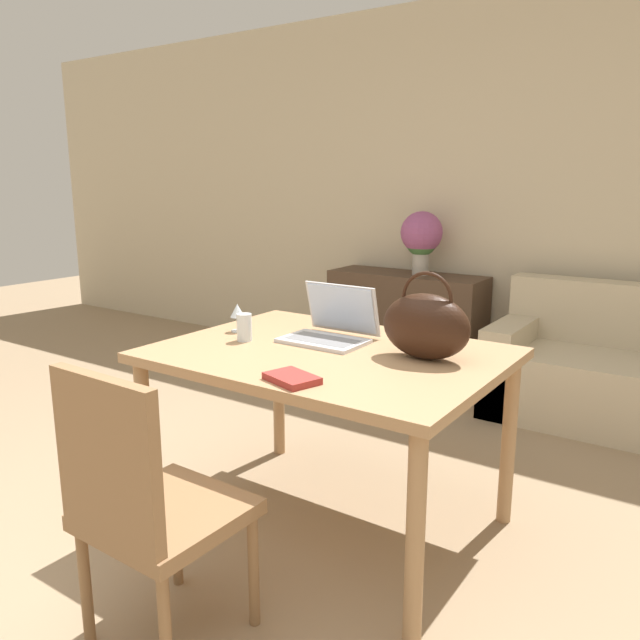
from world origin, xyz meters
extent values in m
plane|color=#997F60|center=(0.00, 0.00, 0.00)|extent=(14.00, 14.00, 0.00)
cube|color=beige|center=(0.00, 3.25, 1.35)|extent=(10.00, 0.06, 2.70)
cube|color=#A87F56|center=(0.13, 0.83, 0.75)|extent=(1.35, 1.01, 0.04)
cylinder|color=#A87F56|center=(-0.49, 0.38, 0.37)|extent=(0.06, 0.06, 0.73)
cylinder|color=#A87F56|center=(0.74, 0.38, 0.37)|extent=(0.06, 0.06, 0.73)
cylinder|color=#A87F56|center=(-0.49, 1.27, 0.37)|extent=(0.06, 0.06, 0.73)
cylinder|color=#A87F56|center=(0.74, 1.27, 0.37)|extent=(0.06, 0.06, 0.73)
cube|color=olive|center=(0.08, -0.01, 0.43)|extent=(0.45, 0.45, 0.05)
cube|color=olive|center=(0.08, -0.21, 0.69)|extent=(0.42, 0.05, 0.48)
cylinder|color=olive|center=(-0.10, 0.18, 0.20)|extent=(0.04, 0.04, 0.40)
cylinder|color=olive|center=(0.27, 0.17, 0.20)|extent=(0.04, 0.04, 0.40)
cylinder|color=olive|center=(-0.11, -0.19, 0.20)|extent=(0.04, 0.04, 0.40)
cylinder|color=olive|center=(0.26, -0.20, 0.20)|extent=(0.04, 0.04, 0.40)
cube|color=#C1B293|center=(0.94, 2.73, 0.21)|extent=(1.49, 0.77, 0.42)
cube|color=#C1B293|center=(0.94, 3.02, 0.62)|extent=(1.49, 0.20, 0.40)
cube|color=#C1B293|center=(0.30, 2.73, 0.28)|extent=(0.20, 0.77, 0.56)
cube|color=#4C3828|center=(-0.61, 2.99, 0.38)|extent=(1.18, 0.40, 0.76)
cube|color=silver|center=(0.04, 0.92, 0.78)|extent=(0.35, 0.23, 0.02)
cube|color=gray|center=(0.04, 0.91, 0.79)|extent=(0.30, 0.15, 0.00)
cube|color=silver|center=(0.04, 1.06, 0.89)|extent=(0.35, 0.07, 0.22)
cube|color=silver|center=(0.04, 1.06, 0.90)|extent=(0.32, 0.06, 0.20)
cylinder|color=silver|center=(-0.26, 0.75, 0.83)|extent=(0.06, 0.06, 0.12)
cylinder|color=silver|center=(-0.39, 0.86, 0.77)|extent=(0.06, 0.06, 0.01)
cylinder|color=silver|center=(-0.39, 0.86, 0.81)|extent=(0.01, 0.01, 0.06)
cone|color=silver|center=(-0.39, 0.86, 0.87)|extent=(0.07, 0.07, 0.06)
ellipsoid|color=black|center=(0.50, 0.94, 0.90)|extent=(0.35, 0.18, 0.25)
torus|color=black|center=(0.50, 0.94, 1.01)|extent=(0.21, 0.01, 0.21)
cylinder|color=#9E998E|center=(-0.50, 2.99, 0.86)|extent=(0.12, 0.12, 0.20)
sphere|color=#3D6B38|center=(-0.50, 2.99, 1.01)|extent=(0.23, 0.23, 0.23)
sphere|color=#994C7F|center=(-0.50, 2.99, 1.07)|extent=(0.31, 0.31, 0.31)
cube|color=maroon|center=(0.24, 0.42, 0.78)|extent=(0.21, 0.17, 0.02)
camera|label=1|loc=(1.46, -1.19, 1.44)|focal=35.00mm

